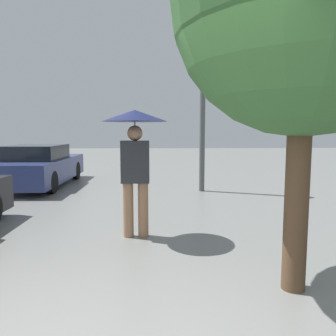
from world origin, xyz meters
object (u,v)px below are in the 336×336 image
Objects in this scene: parked_car_farthest at (39,167)px; tree at (305,2)px; street_lamp at (203,81)px; pedestrian at (135,141)px.

parked_car_farthest is 8.64m from tree.
street_lamp reaches higher than parked_car_farthest.
tree reaches higher than parked_car_farthest.
parked_car_farthest is (-3.22, 4.92, -0.90)m from pedestrian.
parked_car_farthest is at bearing 126.55° from tree.
tree is at bearing -88.20° from street_lamp.
street_lamp reaches higher than tree.
pedestrian is at bearing 134.43° from tree.
tree is (1.74, -1.78, 1.37)m from pedestrian.
street_lamp is (4.79, -1.04, 2.38)m from parked_car_farthest.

